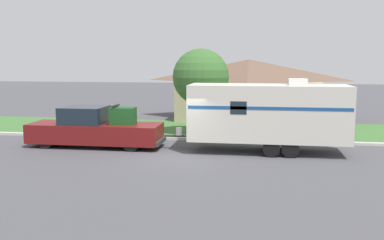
{
  "coord_description": "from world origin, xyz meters",
  "views": [
    {
      "loc": [
        3.51,
        -17.96,
        4.16
      ],
      "look_at": [
        0.46,
        1.44,
        1.4
      ],
      "focal_mm": 40.0,
      "sensor_mm": 36.0,
      "label": 1
    }
  ],
  "objects": [
    {
      "name": "house_across_street",
      "position": [
        2.76,
        13.08,
        2.18
      ],
      "size": [
        10.45,
        6.89,
        4.21
      ],
      "color": "tan",
      "rests_on": "ground_plane"
    },
    {
      "name": "tree_in_yard",
      "position": [
        0.3,
        5.63,
        3.22
      ],
      "size": [
        3.14,
        3.14,
        4.8
      ],
      "color": "brown",
      "rests_on": "ground_plane"
    },
    {
      "name": "travel_trailer",
      "position": [
        3.94,
        1.44,
        1.81
      ],
      "size": [
        8.3,
        2.33,
        3.35
      ],
      "color": "black",
      "rests_on": "ground_plane"
    },
    {
      "name": "mailbox",
      "position": [
        2.15,
        4.64,
        0.98
      ],
      "size": [
        0.48,
        0.2,
        1.28
      ],
      "color": "brown",
      "rests_on": "ground_plane"
    },
    {
      "name": "lawn_strip",
      "position": [
        0.0,
        7.4,
        0.01
      ],
      "size": [
        80.0,
        7.0,
        0.03
      ],
      "color": "#3D6B33",
      "rests_on": "ground_plane"
    },
    {
      "name": "curb_strip",
      "position": [
        0.0,
        3.75,
        0.07
      ],
      "size": [
        80.0,
        0.3,
        0.14
      ],
      "color": "beige",
      "rests_on": "ground_plane"
    },
    {
      "name": "pickup_truck",
      "position": [
        -4.3,
        1.44,
        0.86
      ],
      "size": [
        6.49,
        1.99,
        2.04
      ],
      "color": "black",
      "rests_on": "ground_plane"
    },
    {
      "name": "ground_plane",
      "position": [
        0.0,
        0.0,
        0.0
      ],
      "size": [
        120.0,
        120.0,
        0.0
      ],
      "primitive_type": "plane",
      "color": "#47474C"
    }
  ]
}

